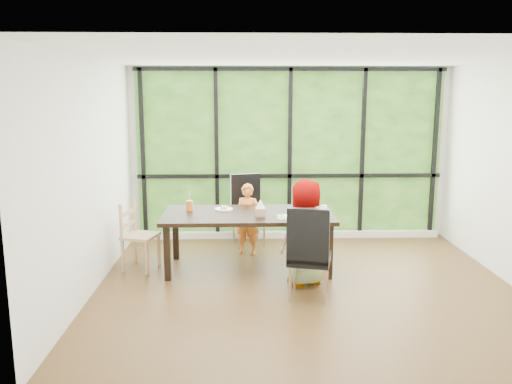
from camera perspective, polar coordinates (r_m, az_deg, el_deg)
The scene contains 23 objects.
ground at distance 6.43m, azimuth 5.39°, elevation -10.19°, with size 5.00×5.00×0.00m, color black.
back_wall at distance 8.29m, azimuth 3.68°, elevation 4.22°, with size 5.00×5.00×0.00m, color silver.
foliage_backdrop at distance 8.27m, azimuth 3.69°, elevation 4.21°, with size 4.80×0.02×2.65m, color #234A18.
window_mullions at distance 8.23m, azimuth 3.71°, elevation 4.18°, with size 4.80×0.06×2.65m, color black, non-canonical shape.
window_sill at distance 8.44m, azimuth 3.63°, elevation -4.65°, with size 4.80×0.12×0.10m, color silver.
dining_table at distance 6.91m, azimuth -0.86°, elevation -5.36°, with size 2.21×1.06×0.75m, color black.
chair_window_leather at distance 7.88m, azimuth -0.81°, elevation -2.09°, with size 0.46×0.46×1.08m, color black.
chair_interior_leather at distance 5.92m, azimuth 5.87°, elevation -6.52°, with size 0.46×0.46×1.08m, color black.
chair_end_beech at distance 7.02m, azimuth -12.52°, elevation -4.72°, with size 0.42×0.40×0.90m, color #A17C56.
child_toddler at distance 7.48m, azimuth -0.92°, elevation -2.99°, with size 0.37×0.25×1.03m, color orange.
child_older at distance 6.31m, azimuth 5.18°, elevation -4.41°, with size 0.63×0.41×1.30m, color slate.
placemat at distance 6.61m, azimuth 4.06°, elevation -2.73°, with size 0.40×0.29×0.01m, color tan.
plate_far at distance 7.02m, azimuth -3.52°, elevation -1.88°, with size 0.25×0.25×0.02m, color white.
plate_near at distance 6.61m, azimuth 4.26°, elevation -2.68°, with size 0.28×0.28×0.02m, color white.
orange_cup at distance 7.00m, azimuth -7.28°, elevation -1.48°, with size 0.09×0.09×0.14m, color orange.
green_cup at distance 6.59m, azimuth 7.35°, elevation -2.28°, with size 0.08×0.08×0.13m, color green.
white_mug at distance 6.96m, azimuth 7.42°, elevation -1.80°, with size 0.08×0.08×0.08m, color white.
tissue_box at distance 6.63m, azimuth 0.47°, elevation -2.21°, with size 0.12×0.12×0.11m, color tan.
crepe_rolls_far at distance 7.02m, azimuth -3.53°, elevation -1.68°, with size 0.10×0.12×0.04m, color tan, non-canonical shape.
crepe_rolls_near at distance 6.61m, azimuth 4.26°, elevation -2.46°, with size 0.05×0.12×0.04m, color tan, non-canonical shape.
straw_white at distance 6.98m, azimuth -7.30°, elevation -0.61°, with size 0.01×0.01×0.20m, color white.
straw_pink at distance 6.57m, azimuth 7.37°, elevation -1.39°, with size 0.01×0.01×0.20m, color pink.
tissue at distance 6.61m, azimuth 0.47°, elevation -1.30°, with size 0.12×0.12×0.11m, color white.
Camera 1 is at (-0.76, -5.95, 2.30)m, focal length 36.59 mm.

